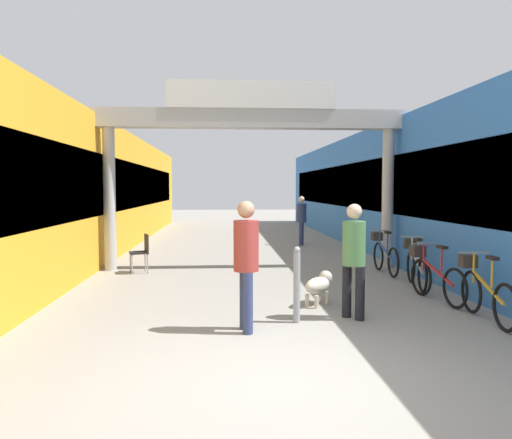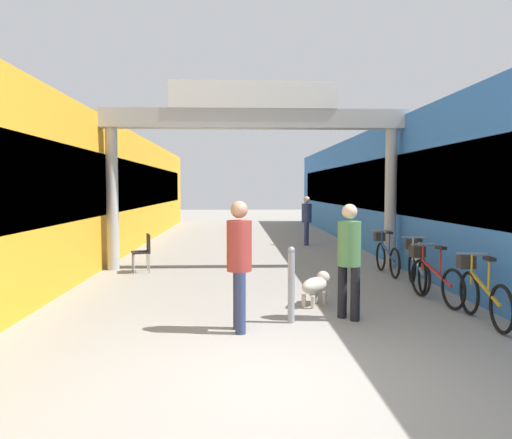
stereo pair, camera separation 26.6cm
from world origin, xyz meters
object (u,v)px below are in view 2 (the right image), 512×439
(bicycle_blue_farthest, at_px, (386,254))
(bollard_post_metal, at_px, (291,284))
(dog_on_leash, at_px, (316,285))
(bicycle_red_second, at_px, (433,276))
(bicycle_silver_third, at_px, (416,265))
(pedestrian_companion, at_px, (239,257))
(cafe_chair_black_nearer, at_px, (144,249))
(pedestrian_carrying_crate, at_px, (307,217))
(pedestrian_with_dog, at_px, (349,253))
(bicycle_orange_nearest, at_px, (481,292))

(bicycle_blue_farthest, distance_m, bollard_post_metal, 4.84)
(dog_on_leash, height_order, bicycle_red_second, bicycle_red_second)
(bollard_post_metal, bearing_deg, bicycle_silver_third, 42.18)
(pedestrian_companion, height_order, bollard_post_metal, pedestrian_companion)
(cafe_chair_black_nearer, bearing_deg, pedestrian_carrying_crate, 49.49)
(dog_on_leash, bearing_deg, bollard_post_metal, -116.74)
(pedestrian_with_dog, distance_m, bicycle_orange_nearest, 1.99)
(dog_on_leash, height_order, bollard_post_metal, bollard_post_metal)
(pedestrian_carrying_crate, relative_size, bollard_post_metal, 1.50)
(pedestrian_carrying_crate, xyz_separation_m, dog_on_leash, (-1.09, -8.71, -0.61))
(bicycle_blue_farthest, bearing_deg, bollard_post_metal, -122.90)
(pedestrian_with_dog, xyz_separation_m, bicycle_blue_farthest, (1.76, 3.91, -0.55))
(dog_on_leash, distance_m, bicycle_blue_farthest, 3.66)
(pedestrian_carrying_crate, relative_size, bicycle_blue_farthest, 0.99)
(pedestrian_carrying_crate, bearing_deg, bicycle_red_second, -83.58)
(pedestrian_with_dog, relative_size, bicycle_silver_third, 1.03)
(pedestrian_companion, relative_size, cafe_chair_black_nearer, 2.00)
(pedestrian_carrying_crate, distance_m, bicycle_orange_nearest, 9.90)
(bicycle_red_second, bearing_deg, pedestrian_carrying_crate, 96.42)
(bicycle_silver_third, distance_m, cafe_chair_black_nearer, 6.00)
(bicycle_orange_nearest, height_order, bicycle_silver_third, same)
(dog_on_leash, xyz_separation_m, bicycle_red_second, (2.05, 0.19, 0.10))
(pedestrian_carrying_crate, distance_m, bollard_post_metal, 9.92)
(bollard_post_metal, bearing_deg, pedestrian_companion, -152.10)
(bollard_post_metal, bearing_deg, dog_on_leash, 63.26)
(bicycle_silver_third, bearing_deg, bicycle_orange_nearest, -89.16)
(bicycle_orange_nearest, xyz_separation_m, bollard_post_metal, (-2.78, 0.04, 0.13))
(dog_on_leash, relative_size, bicycle_silver_third, 0.44)
(bicycle_blue_farthest, height_order, bollard_post_metal, bollard_post_metal)
(bicycle_silver_third, bearing_deg, bollard_post_metal, -137.82)
(pedestrian_companion, height_order, bicycle_orange_nearest, pedestrian_companion)
(bicycle_silver_third, xyz_separation_m, bollard_post_metal, (-2.74, -2.49, 0.13))
(dog_on_leash, relative_size, bollard_post_metal, 0.66)
(pedestrian_carrying_crate, bearing_deg, bicycle_silver_third, -81.30)
(pedestrian_carrying_crate, height_order, cafe_chair_black_nearer, pedestrian_carrying_crate)
(bicycle_red_second, height_order, cafe_chair_black_nearer, bicycle_red_second)
(pedestrian_with_dog, relative_size, dog_on_leash, 2.35)
(pedestrian_with_dog, height_order, dog_on_leash, pedestrian_with_dog)
(pedestrian_companion, xyz_separation_m, pedestrian_carrying_crate, (2.38, 10.18, -0.07))
(pedestrian_with_dog, bearing_deg, pedestrian_carrying_crate, 85.53)
(pedestrian_with_dog, xyz_separation_m, cafe_chair_black_nearer, (-3.79, 4.31, -0.44))
(bicycle_red_second, bearing_deg, bicycle_silver_third, 82.63)
(bicycle_red_second, xyz_separation_m, cafe_chair_black_nearer, (-5.50, 3.20, 0.10))
(bicycle_blue_farthest, bearing_deg, cafe_chair_black_nearer, 175.91)
(pedestrian_with_dog, xyz_separation_m, dog_on_leash, (-0.34, 0.91, -0.64))
(pedestrian_with_dog, height_order, bicycle_red_second, pedestrian_with_dog)
(pedestrian_carrying_crate, height_order, bicycle_red_second, pedestrian_carrying_crate)
(pedestrian_with_dog, distance_m, bicycle_red_second, 2.11)
(pedestrian_carrying_crate, xyz_separation_m, bollard_post_metal, (-1.63, -9.78, -0.39))
(pedestrian_companion, xyz_separation_m, bicycle_red_second, (3.34, 1.66, -0.59))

